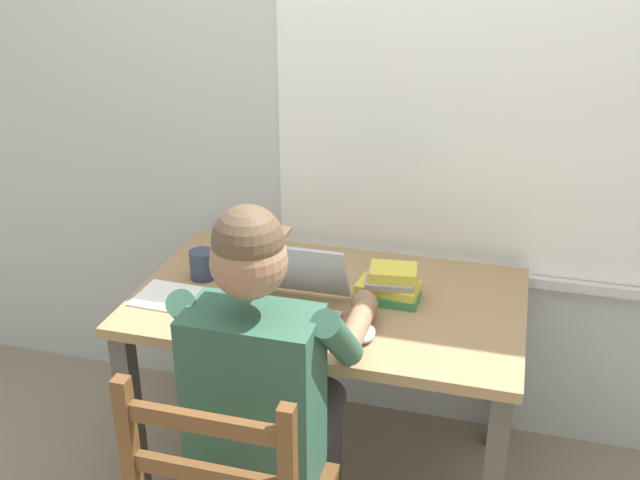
# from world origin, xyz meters

# --- Properties ---
(ground_plane) EXTENTS (8.00, 8.00, 0.00)m
(ground_plane) POSITION_xyz_m (0.00, 0.00, 0.00)
(ground_plane) COLOR gray
(back_wall) EXTENTS (6.00, 0.08, 2.60)m
(back_wall) POSITION_xyz_m (0.01, 0.46, 1.30)
(back_wall) COLOR beige
(back_wall) RESTS_ON ground
(desk) EXTENTS (1.25, 0.76, 0.73)m
(desk) POSITION_xyz_m (0.00, 0.00, 0.63)
(desk) COLOR #9E7A51
(desk) RESTS_ON ground
(seated_person) EXTENTS (0.50, 0.60, 1.26)m
(seated_person) POSITION_xyz_m (-0.05, -0.45, 0.70)
(seated_person) COLOR #2D5642
(seated_person) RESTS_ON ground
(laptop) EXTENTS (0.33, 0.34, 0.21)m
(laptop) POSITION_xyz_m (-0.09, -0.16, 0.78)
(laptop) COLOR #ADAFB2
(laptop) RESTS_ON desk
(computer_mouse) EXTENTS (0.06, 0.10, 0.03)m
(computer_mouse) POSITION_xyz_m (0.17, -0.22, 0.75)
(computer_mouse) COLOR #ADAFB2
(computer_mouse) RESTS_ON desk
(coffee_mug_white) EXTENTS (0.11, 0.07, 0.10)m
(coffee_mug_white) POSITION_xyz_m (-0.33, 0.19, 0.78)
(coffee_mug_white) COLOR white
(coffee_mug_white) RESTS_ON desk
(coffee_mug_dark) EXTENTS (0.12, 0.08, 0.10)m
(coffee_mug_dark) POSITION_xyz_m (-0.44, 0.01, 0.78)
(coffee_mug_dark) COLOR #2D384C
(coffee_mug_dark) RESTS_ON desk
(book_stack_main) EXTENTS (0.20, 0.14, 0.11)m
(book_stack_main) POSITION_xyz_m (0.19, 0.03, 0.79)
(book_stack_main) COLOR #38844C
(book_stack_main) RESTS_ON desk
(paper_pile_near_laptop) EXTENTS (0.25, 0.19, 0.01)m
(paper_pile_near_laptop) POSITION_xyz_m (-0.48, -0.15, 0.74)
(paper_pile_near_laptop) COLOR white
(paper_pile_near_laptop) RESTS_ON desk
(landscape_photo_print) EXTENTS (0.15, 0.13, 0.00)m
(landscape_photo_print) POSITION_xyz_m (-0.47, -0.17, 0.74)
(landscape_photo_print) COLOR #C63D33
(landscape_photo_print) RESTS_ON desk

